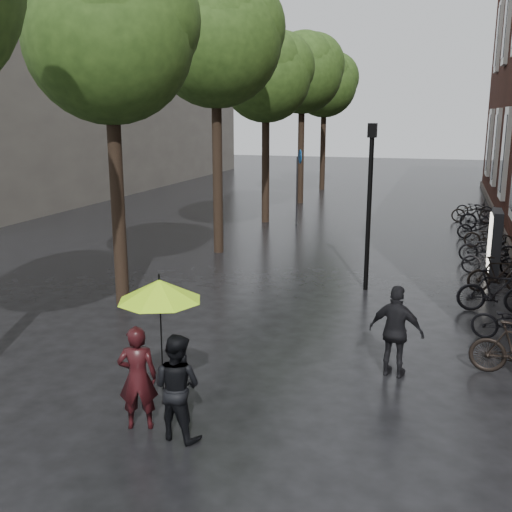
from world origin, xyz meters
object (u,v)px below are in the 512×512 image
at_px(person_black, 177,386).
at_px(ad_lightbox, 494,244).
at_px(lamp_post, 370,191).
at_px(person_burgundy, 138,378).
at_px(pedestrian_walking, 396,331).
at_px(parked_bicycles, 487,246).

bearing_deg(person_black, ad_lightbox, -104.30).
bearing_deg(lamp_post, person_burgundy, -105.34).
relative_size(person_burgundy, pedestrian_walking, 0.96).
distance_m(parked_bicycles, lamp_post, 5.84).
bearing_deg(pedestrian_walking, person_black, 59.77).
bearing_deg(ad_lightbox, person_black, -113.45).
xyz_separation_m(person_burgundy, lamp_post, (2.25, 8.21, 1.82)).
bearing_deg(lamp_post, person_black, -100.91).
relative_size(parked_bicycles, ad_lightbox, 9.70).
bearing_deg(ad_lightbox, pedestrian_walking, -104.25).
height_order(parked_bicycles, lamp_post, lamp_post).
bearing_deg(parked_bicycles, person_burgundy, -113.55).
bearing_deg(pedestrian_walking, person_burgundy, 53.02).
height_order(person_burgundy, ad_lightbox, ad_lightbox).
bearing_deg(person_black, person_burgundy, 3.75).
bearing_deg(lamp_post, ad_lightbox, 36.66).
distance_m(person_black, lamp_post, 8.64).
distance_m(person_burgundy, parked_bicycles, 13.72).
height_order(ad_lightbox, lamp_post, lamp_post).
relative_size(person_black, lamp_post, 0.36).
height_order(person_burgundy, person_black, person_burgundy).
distance_m(person_black, parked_bicycles, 13.54).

